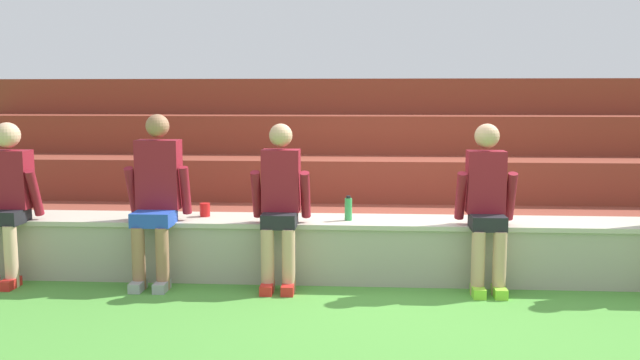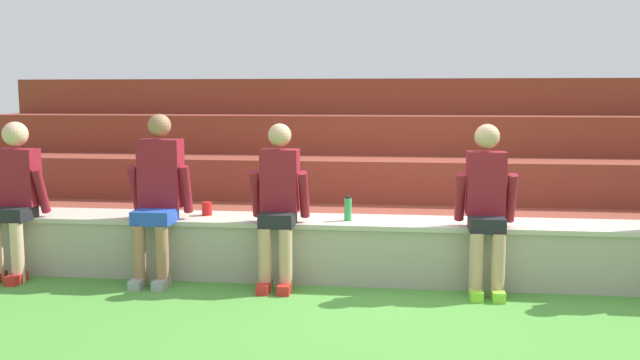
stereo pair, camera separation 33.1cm
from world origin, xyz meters
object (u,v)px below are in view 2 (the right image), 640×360
(person_far_left, at_px, (14,194))
(water_bottle_near_left, at_px, (348,209))
(person_center, at_px, (279,201))
(person_right_of_center, at_px, (486,204))
(plastic_cup_middle, at_px, (207,209))
(person_left_of_center, at_px, (158,192))

(person_far_left, bearing_deg, water_bottle_near_left, 4.88)
(person_center, height_order, person_right_of_center, person_right_of_center)
(water_bottle_near_left, bearing_deg, person_right_of_center, -10.66)
(water_bottle_near_left, relative_size, plastic_cup_middle, 1.80)
(person_center, distance_m, plastic_cup_middle, 0.82)
(water_bottle_near_left, bearing_deg, person_left_of_center, -173.13)
(plastic_cup_middle, bearing_deg, person_right_of_center, -7.50)
(person_far_left, bearing_deg, person_center, 0.16)
(person_right_of_center, xyz_separation_m, water_bottle_near_left, (-1.15, 0.22, -0.11))
(person_left_of_center, relative_size, plastic_cup_middle, 12.13)
(person_far_left, relative_size, person_right_of_center, 1.00)
(person_far_left, height_order, plastic_cup_middle, person_far_left)
(person_left_of_center, bearing_deg, person_center, -2.49)
(person_far_left, relative_size, water_bottle_near_left, 6.42)
(person_center, height_order, plastic_cup_middle, person_center)
(person_left_of_center, height_order, plastic_cup_middle, person_left_of_center)
(person_far_left, distance_m, plastic_cup_middle, 1.68)
(person_center, xyz_separation_m, water_bottle_near_left, (0.57, 0.24, -0.10))
(person_center, distance_m, water_bottle_near_left, 0.62)
(water_bottle_near_left, xyz_separation_m, plastic_cup_middle, (-1.29, 0.11, -0.04))
(person_right_of_center, distance_m, water_bottle_near_left, 1.17)
(person_left_of_center, xyz_separation_m, water_bottle_near_left, (1.63, 0.20, -0.15))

